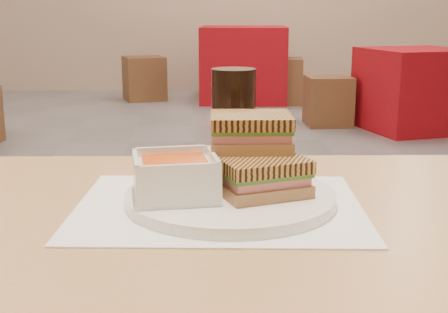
{
  "coord_description": "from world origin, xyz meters",
  "views": [
    {
      "loc": [
        -0.04,
        -2.78,
        1.01
      ],
      "look_at": [
        0.01,
        -2.0,
        0.82
      ],
      "focal_mm": 48.84,
      "sensor_mm": 36.0,
      "label": 1
    }
  ],
  "objects": [
    {
      "name": "cola_glass",
      "position": [
        0.04,
        -1.75,
        0.83
      ],
      "size": [
        0.08,
        0.08,
        0.16
      ],
      "color": "black",
      "rests_on": "main_table"
    },
    {
      "name": "bg_chair_2r",
      "position": [
        0.97,
        3.78,
        0.24
      ],
      "size": [
        0.48,
        0.48,
        0.49
      ],
      "color": "brown",
      "rests_on": "ground"
    },
    {
      "name": "panini_upper",
      "position": [
        0.05,
        -1.95,
        0.84
      ],
      "size": [
        0.12,
        0.1,
        0.05
      ],
      "color": "#B27A50",
      "rests_on": "panini_lower"
    },
    {
      "name": "bg_chair_1l",
      "position": [
        1.2,
        2.5,
        0.22
      ],
      "size": [
        0.39,
        0.39,
        0.43
      ],
      "color": "brown",
      "rests_on": "ground"
    },
    {
      "name": "bg_chair_2l",
      "position": [
        -0.53,
        4.15,
        0.24
      ],
      "size": [
        0.53,
        0.53,
        0.49
      ],
      "color": "brown",
      "rests_on": "ground"
    },
    {
      "name": "soup_bowl",
      "position": [
        -0.05,
        -2.0,
        0.79
      ],
      "size": [
        0.12,
        0.12,
        0.06
      ],
      "color": "white",
      "rests_on": "plate"
    },
    {
      "name": "plate",
      "position": [
        0.02,
        -1.99,
        0.76
      ],
      "size": [
        0.29,
        0.29,
        0.02
      ],
      "color": "white",
      "rests_on": "tray_liner"
    },
    {
      "name": "bg_table_1",
      "position": [
        1.87,
        2.25,
        0.34
      ],
      "size": [
        0.94,
        0.94,
        0.69
      ],
      "color": "maroon",
      "rests_on": "ground"
    },
    {
      "name": "main_table",
      "position": [
        -0.07,
        -2.05,
        0.64
      ],
      "size": [
        1.23,
        0.75,
        0.75
      ],
      "color": "tan",
      "rests_on": "ground"
    },
    {
      "name": "tray_liner",
      "position": [
        0.0,
        -2.0,
        0.75
      ],
      "size": [
        0.4,
        0.33,
        0.0
      ],
      "color": "white",
      "rests_on": "main_table"
    },
    {
      "name": "bg_table_2",
      "position": [
        0.58,
        4.02,
        0.41
      ],
      "size": [
        1.01,
        1.01,
        0.82
      ],
      "color": "maroon",
      "rests_on": "ground"
    },
    {
      "name": "panini_lower",
      "position": [
        0.06,
        -2.0,
        0.79
      ],
      "size": [
        0.14,
        0.12,
        0.05
      ],
      "color": "#B27A50",
      "rests_on": "plate"
    }
  ]
}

